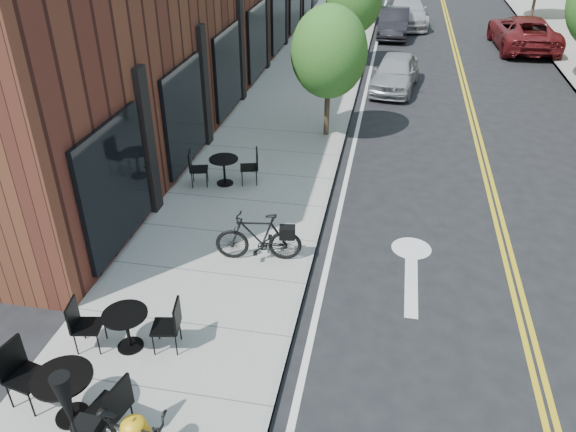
# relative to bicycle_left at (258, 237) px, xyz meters

# --- Properties ---
(ground) EXTENTS (120.00, 120.00, 0.00)m
(ground) POSITION_rel_bicycle_left_xyz_m (1.08, -2.15, -0.65)
(ground) COLOR black
(ground) RESTS_ON ground
(sidewalk_near) EXTENTS (4.00, 70.00, 0.12)m
(sidewalk_near) POSITION_rel_bicycle_left_xyz_m (-0.92, 7.85, -0.59)
(sidewalk_near) COLOR #9E9B93
(sidewalk_near) RESTS_ON ground
(tree_near_a) EXTENTS (2.20, 2.20, 3.81)m
(tree_near_a) POSITION_rel_bicycle_left_xyz_m (0.48, 6.85, 1.96)
(tree_near_a) COLOR #382B1E
(tree_near_a) RESTS_ON sidewalk_near
(bicycle_left) EXTENTS (1.80, 0.75, 1.05)m
(bicycle_left) POSITION_rel_bicycle_left_xyz_m (0.00, 0.00, 0.00)
(bicycle_left) COLOR black
(bicycle_left) RESTS_ON sidewalk_near
(bistro_set_a) EXTENTS (1.75, 0.85, 0.92)m
(bistro_set_a) POSITION_rel_bicycle_left_xyz_m (-1.52, -2.87, -0.06)
(bistro_set_a) COLOR black
(bistro_set_a) RESTS_ON sidewalk_near
(bistro_set_b) EXTENTS (1.99, 1.00, 1.05)m
(bistro_set_b) POSITION_rel_bicycle_left_xyz_m (-1.73, -4.36, 0.00)
(bistro_set_b) COLOR black
(bistro_set_b) RESTS_ON sidewalk_near
(bistro_set_c) EXTENTS (1.74, 0.90, 0.91)m
(bistro_set_c) POSITION_rel_bicycle_left_xyz_m (-1.63, 3.08, -0.07)
(bistro_set_c) COLOR black
(bistro_set_c) RESTS_ON sidewalk_near
(patio_umbrella) EXTENTS (0.32, 0.32, 1.99)m
(patio_umbrella) POSITION_rel_bicycle_left_xyz_m (-0.93, -5.34, 0.90)
(patio_umbrella) COLOR black
(patio_umbrella) RESTS_ON sidewalk_near
(parked_car_a) EXTENTS (1.99, 3.97, 1.30)m
(parked_car_a) POSITION_rel_bicycle_left_xyz_m (2.40, 11.99, 0.00)
(parked_car_a) COLOR #9FA1A7
(parked_car_a) RESTS_ON ground
(parked_car_b) EXTENTS (1.50, 4.11, 1.35)m
(parked_car_b) POSITION_rel_bicycle_left_xyz_m (2.11, 20.55, 0.03)
(parked_car_b) COLOR black
(parked_car_b) RESTS_ON ground
(parked_car_c) EXTENTS (2.52, 5.34, 1.50)m
(parked_car_c) POSITION_rel_bicycle_left_xyz_m (2.68, 23.36, 0.11)
(parked_car_c) COLOR #B8B9BD
(parked_car_c) RESTS_ON ground
(parked_car_far) EXTENTS (2.81, 5.60, 1.52)m
(parked_car_far) POSITION_rel_bicycle_left_xyz_m (8.09, 19.19, 0.11)
(parked_car_far) COLOR maroon
(parked_car_far) RESTS_ON ground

